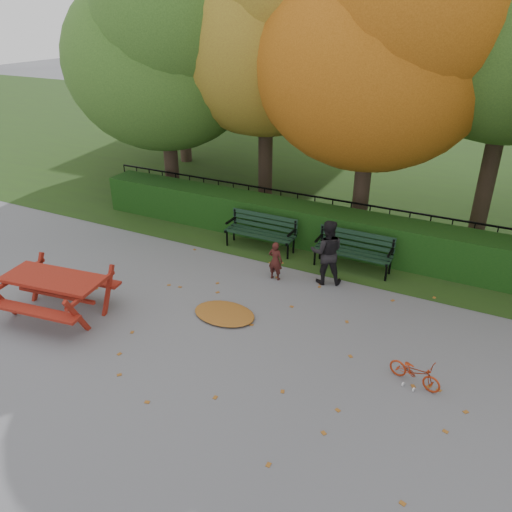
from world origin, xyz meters
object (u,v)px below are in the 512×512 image
at_px(tree_b, 275,12).
at_px(bicycle, 415,372).
at_px(tree_f, 181,1).
at_px(bench_left, 262,229).
at_px(tree_c, 388,41).
at_px(picnic_table, 54,286).
at_px(bench_right, 354,248).
at_px(child, 275,261).
at_px(tree_a, 166,47).
at_px(adult, 327,252).

distance_m(tree_b, bicycle, 10.04).
distance_m(tree_f, bench_left, 9.56).
height_order(tree_c, picnic_table, tree_c).
height_order(tree_f, bench_right, tree_f).
bearing_deg(bench_right, child, -137.10).
xyz_separation_m(picnic_table, child, (3.25, 3.27, -0.20)).
relative_size(tree_a, child, 8.17).
bearing_deg(tree_a, bench_right, -16.61).
height_order(bench_left, bench_right, same).
distance_m(tree_f, bicycle, 14.75).
relative_size(picnic_table, adult, 1.47).
bearing_deg(adult, bench_right, -132.60).
relative_size(picnic_table, bicycle, 2.46).
xyz_separation_m(tree_b, bicycle, (5.64, -6.51, -5.17)).
bearing_deg(picnic_table, bench_right, 36.49).
xyz_separation_m(tree_b, child, (2.13, -4.35, -4.94)).
relative_size(tree_a, picnic_table, 3.42).
bearing_deg(tree_a, tree_f, 117.98).
bearing_deg(bicycle, bench_left, 68.08).
bearing_deg(bench_left, bicycle, -37.59).
xyz_separation_m(bench_left, adult, (2.05, -0.93, 0.22)).
distance_m(bench_right, adult, 1.02).
height_order(tree_c, bench_right, tree_c).
height_order(bench_right, picnic_table, picnic_table).
relative_size(bench_left, picnic_table, 0.82).
xyz_separation_m(tree_b, picnic_table, (-1.12, -7.63, -4.74)).
distance_m(bench_left, picnic_table, 5.11).
bearing_deg(child, picnic_table, 45.67).
bearing_deg(tree_f, tree_c, -22.35).
height_order(tree_a, tree_b, tree_b).
distance_m(tree_a, tree_f, 4.31).
height_order(bench_right, adult, adult).
bearing_deg(tree_a, tree_c, 3.65).
distance_m(tree_c, tree_f, 8.66).
height_order(tree_f, child, tree_f).
distance_m(tree_a, bench_left, 5.89).
relative_size(tree_a, adult, 5.03).
distance_m(bench_left, child, 1.64).
height_order(tree_c, child, tree_c).
height_order(bench_left, child, child).
bearing_deg(bench_left, tree_a, 154.24).
bearing_deg(bicycle, bench_right, 46.88).
relative_size(tree_c, child, 8.74).
height_order(child, bicycle, child).
distance_m(tree_a, child, 7.10).
bearing_deg(bicycle, tree_b, 56.60).
xyz_separation_m(tree_c, adult, (-0.09, -3.19, -4.08)).
xyz_separation_m(bench_left, bicycle, (4.50, -3.46, -0.29)).
relative_size(tree_f, adult, 6.18).
distance_m(tree_c, bench_right, 4.87).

